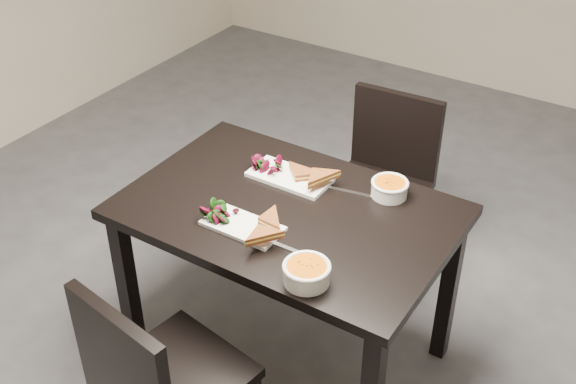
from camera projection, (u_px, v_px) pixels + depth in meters
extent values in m
plane|color=#47474C|center=(353.00, 303.00, 3.30)|extent=(5.00, 5.00, 0.00)
cube|color=black|center=(288.00, 212.00, 2.64)|extent=(1.20, 0.80, 0.04)
cube|color=black|center=(128.00, 288.00, 2.85)|extent=(0.06, 0.06, 0.71)
cube|color=black|center=(229.00, 205.00, 3.33)|extent=(0.06, 0.06, 0.71)
cube|color=black|center=(449.00, 289.00, 2.85)|extent=(0.06, 0.06, 0.71)
cube|color=black|center=(176.00, 376.00, 2.38)|extent=(0.48, 0.48, 0.04)
cube|color=black|center=(186.00, 365.00, 2.72)|extent=(0.05, 0.05, 0.41)
cube|color=black|center=(121.00, 363.00, 2.14)|extent=(0.42, 0.11, 0.40)
cube|color=black|center=(376.00, 192.00, 3.28)|extent=(0.44, 0.44, 0.04)
cube|color=black|center=(322.00, 240.00, 3.35)|extent=(0.04, 0.04, 0.41)
cube|color=black|center=(394.00, 265.00, 3.20)|extent=(0.04, 0.04, 0.41)
cube|color=black|center=(355.00, 202.00, 3.61)|extent=(0.04, 0.04, 0.41)
cube|color=black|center=(423.00, 223.00, 3.46)|extent=(0.04, 0.04, 0.41)
cube|color=black|center=(396.00, 132.00, 3.29)|extent=(0.42, 0.06, 0.40)
cube|color=white|center=(243.00, 226.00, 2.52)|extent=(0.29, 0.14, 0.01)
cylinder|color=white|center=(307.00, 274.00, 2.28)|extent=(0.15, 0.15, 0.06)
cylinder|color=#CB7109|center=(307.00, 268.00, 2.26)|extent=(0.13, 0.13, 0.02)
torus|color=white|center=(307.00, 266.00, 2.26)|extent=(0.16, 0.16, 0.02)
cube|color=silver|center=(288.00, 248.00, 2.43)|extent=(0.18, 0.02, 0.00)
cube|color=white|center=(290.00, 177.00, 2.78)|extent=(0.32, 0.16, 0.02)
cylinder|color=white|center=(389.00, 190.00, 2.68)|extent=(0.14, 0.14, 0.05)
cylinder|color=#CB7109|center=(390.00, 184.00, 2.67)|extent=(0.12, 0.12, 0.02)
torus|color=white|center=(390.00, 183.00, 2.66)|extent=(0.14, 0.14, 0.01)
cube|color=silver|center=(351.00, 192.00, 2.71)|extent=(0.18, 0.05, 0.00)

